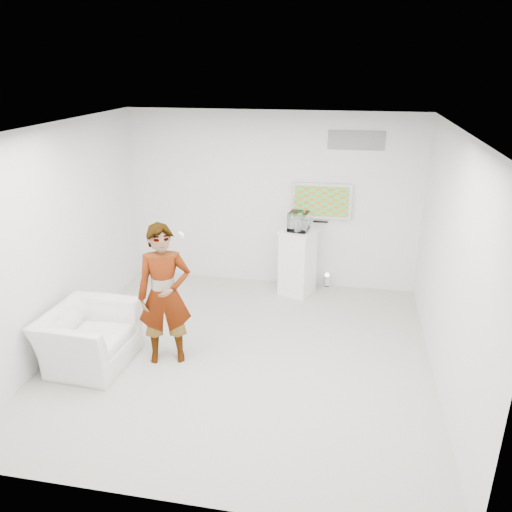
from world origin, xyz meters
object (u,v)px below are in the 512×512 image
tv (322,201)px  armchair (89,337)px  person (165,295)px  floor_uplight (327,281)px  pedestal (297,262)px

tv → armchair: size_ratio=0.87×
person → floor_uplight: 3.36m
armchair → tv: bearing=-39.7°
person → pedestal: 2.80m
tv → floor_uplight: (0.16, -0.10, -1.41)m
pedestal → tv: bearing=46.3°
armchair → person: bearing=-71.5°
person → armchair: bearing=177.5°
tv → person: bearing=-123.4°
person → floor_uplight: person is taller
armchair → pedestal: (2.43, 2.63, 0.19)m
tv → floor_uplight: tv is taller
armchair → floor_uplight: (2.93, 2.89, -0.23)m
pedestal → floor_uplight: (0.50, 0.25, -0.42)m
floor_uplight → person: bearing=-126.7°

